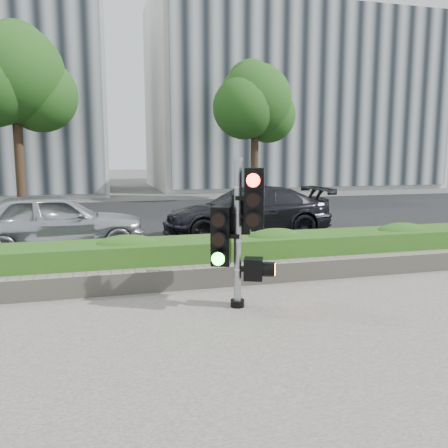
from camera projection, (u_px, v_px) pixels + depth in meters
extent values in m
plane|color=#51514C|center=(237.00, 329.00, 6.05)|extent=(120.00, 120.00, 0.00)
cube|color=#9E9389|center=(330.00, 441.00, 3.66)|extent=(16.00, 11.00, 0.03)
cube|color=black|center=(150.00, 221.00, 15.59)|extent=(60.00, 13.00, 0.02)
cube|color=gray|center=(190.00, 267.00, 9.05)|extent=(60.00, 0.25, 0.12)
cube|color=gray|center=(204.00, 276.00, 7.83)|extent=(12.00, 0.32, 0.34)
cube|color=#508D2B|center=(196.00, 258.00, 8.43)|extent=(12.00, 1.00, 0.68)
cube|color=#B7B7B2|center=(287.00, 96.00, 31.87)|extent=(18.00, 10.00, 12.00)
cylinder|color=black|center=(19.00, 158.00, 18.43)|extent=(0.36, 0.36, 4.03)
sphere|color=#234A15|center=(14.00, 74.00, 17.96)|extent=(3.74, 3.74, 3.74)
sphere|color=#234A15|center=(41.00, 95.00, 18.63)|extent=(2.88, 2.88, 2.88)
sphere|color=#234A15|center=(16.00, 54.00, 18.51)|extent=(2.59, 2.59, 2.59)
cylinder|color=black|center=(255.00, 162.00, 22.00)|extent=(0.36, 0.36, 3.58)
sphere|color=#234A15|center=(255.00, 100.00, 21.58)|extent=(3.33, 3.33, 3.33)
sphere|color=#234A15|center=(268.00, 115.00, 22.18)|extent=(2.56, 2.56, 2.56)
sphere|color=#234A15|center=(244.00, 108.00, 21.11)|extent=(2.82, 2.82, 2.82)
sphere|color=#234A15|center=(251.00, 85.00, 22.08)|extent=(2.30, 2.30, 2.30)
cylinder|color=black|center=(237.00, 303.00, 6.81)|extent=(0.20, 0.20, 0.10)
cylinder|color=gray|center=(238.00, 235.00, 6.67)|extent=(0.11, 0.11, 2.08)
cylinder|color=gray|center=(238.00, 159.00, 6.51)|extent=(0.13, 0.13, 0.05)
cube|color=#FF1107|center=(255.00, 198.00, 6.53)|extent=(0.35, 0.35, 0.83)
cube|color=#14E51E|center=(221.00, 236.00, 6.67)|extent=(0.35, 0.35, 0.83)
cube|color=black|center=(242.00, 214.00, 6.85)|extent=(0.35, 0.35, 0.57)
cube|color=orange|center=(253.00, 269.00, 6.74)|extent=(0.35, 0.35, 0.30)
imported|color=#B4B6BC|center=(55.00, 222.00, 10.62)|extent=(4.14, 2.07, 1.35)
imported|color=black|center=(247.00, 212.00, 12.62)|extent=(4.58, 2.00, 1.31)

